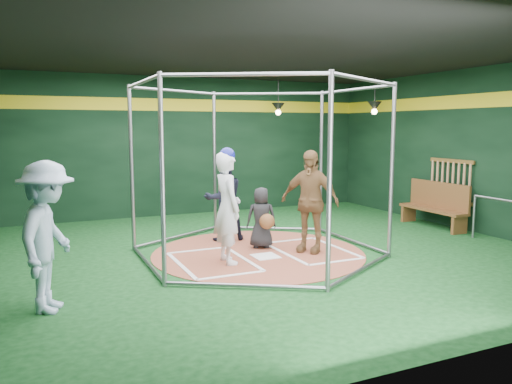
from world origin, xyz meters
name	(u,v)px	position (x,y,z in m)	size (l,w,h in m)	color
room_shell	(258,156)	(0.00, 0.01, 1.75)	(10.10, 9.10, 3.53)	#0B3312
clay_disc	(258,253)	(0.00, 0.00, 0.01)	(3.80, 3.80, 0.01)	#974C37
home_plate	(265,256)	(0.00, -0.30, 0.02)	(0.43, 0.43, 0.01)	white
batter_box_left	(213,262)	(-0.95, -0.25, 0.02)	(1.17, 1.77, 0.01)	white
batter_box_right	(311,250)	(0.95, -0.25, 0.02)	(1.17, 1.77, 0.01)	white
batting_cage	(258,170)	(0.00, 0.00, 1.50)	(4.05, 4.67, 3.00)	gray
bat_rack	(450,181)	(4.93, 0.40, 1.05)	(0.07, 1.25, 0.98)	brown
pendant_lamp_near	(278,108)	(2.20, 3.60, 2.74)	(0.34, 0.34, 0.90)	black
pendant_lamp_far	(375,106)	(4.00, 2.00, 2.74)	(0.34, 0.34, 0.90)	black
batter_figure	(227,206)	(-0.73, -0.37, 0.96)	(0.44, 0.67, 1.91)	silver
visitor_leopard	(310,201)	(0.88, -0.28, 0.93)	(1.08, 0.45, 1.84)	#A07544
catcher_figure	(262,218)	(0.21, 0.31, 0.58)	(0.65, 0.67, 1.14)	black
umpire	(224,199)	(-0.20, 1.20, 0.84)	(0.81, 0.63, 1.66)	black
bystander_blue	(48,237)	(-3.50, -1.49, 0.93)	(1.20, 0.69, 1.86)	#A7C2DD
dugout_bench	(436,204)	(4.63, 0.51, 0.52)	(0.41, 1.76, 1.02)	brown
steel_railing	(495,213)	(4.55, -1.14, 0.59)	(0.05, 1.03, 0.89)	gray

